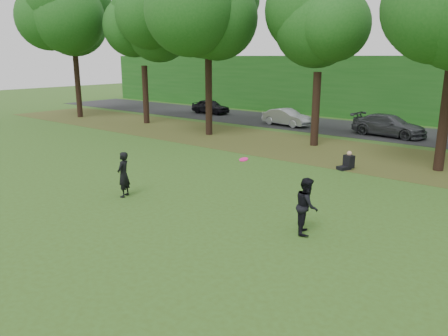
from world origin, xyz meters
name	(u,v)px	position (x,y,z in m)	size (l,w,h in m)	color
ground	(180,231)	(0.00, 0.00, 0.00)	(120.00, 120.00, 0.00)	#334E18
leaf_litter	(358,155)	(0.00, 13.00, 0.01)	(60.00, 7.00, 0.01)	#4F411C
street	(407,134)	(0.00, 21.00, 0.01)	(70.00, 7.00, 0.02)	black
far_hedge	(436,90)	(0.00, 27.00, 2.50)	(70.00, 3.00, 5.00)	#1A5117
player_left	(123,175)	(-3.87, 1.07, 0.83)	(0.60, 0.40, 1.65)	black
player_right	(307,206)	(2.89, 2.22, 0.82)	(0.80, 0.62, 1.65)	black
parked_cars	(419,128)	(1.06, 19.73, 0.69)	(34.51, 3.89, 1.45)	black
frisbee	(244,159)	(0.79, 2.01, 1.90)	(0.38, 0.38, 0.11)	#E01277
seated_person	(347,162)	(0.76, 9.93, 0.31)	(0.65, 0.83, 0.83)	black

